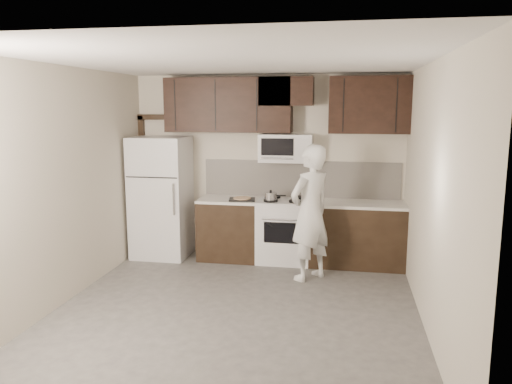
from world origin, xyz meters
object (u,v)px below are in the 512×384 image
(microwave, at_px, (286,148))
(refrigerator, at_px, (161,197))
(stove, at_px, (284,230))
(person, at_px, (310,213))

(microwave, height_order, refrigerator, microwave)
(stove, bearing_deg, microwave, 90.10)
(refrigerator, distance_m, person, 2.36)
(stove, height_order, microwave, microwave)
(refrigerator, bearing_deg, microwave, 5.15)
(stove, bearing_deg, person, -59.11)
(microwave, distance_m, person, 1.20)
(stove, xyz_separation_m, refrigerator, (-1.85, -0.05, 0.44))
(microwave, bearing_deg, refrigerator, -174.85)
(stove, xyz_separation_m, microwave, (-0.00, 0.12, 1.19))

